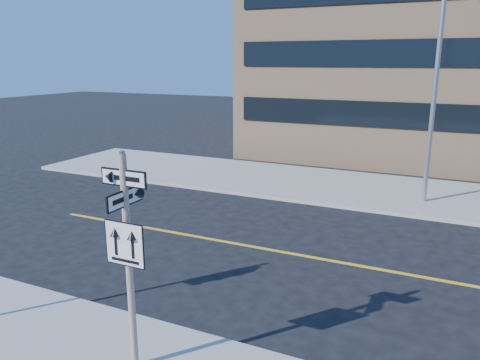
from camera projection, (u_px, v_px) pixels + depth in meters
The scene contains 4 objects.
ground at pixel (202, 310), 10.91m from camera, with size 120.00×120.00×0.00m, color black.
sign_pole at pixel (128, 252), 8.10m from camera, with size 0.92×0.92×4.06m.
streetlight_a at pixel (435, 85), 17.51m from camera, with size 0.55×2.25×8.00m.
building_brick at pixel (421, 6), 29.77m from camera, with size 18.00×18.00×18.00m, color tan.
Camera 1 is at (4.97, -8.51, 5.65)m, focal length 35.00 mm.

